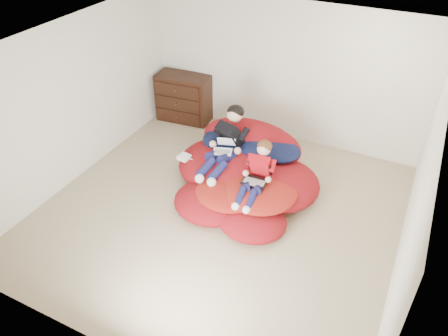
# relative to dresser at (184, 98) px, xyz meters

# --- Properties ---
(room_shell) EXTENTS (5.10, 5.10, 2.77)m
(room_shell) POSITION_rel_dresser_xyz_m (1.90, -2.23, -0.24)
(room_shell) COLOR tan
(room_shell) RESTS_ON ground
(dresser) EXTENTS (1.08, 0.63, 0.93)m
(dresser) POSITION_rel_dresser_xyz_m (0.00, 0.00, 0.00)
(dresser) COLOR black
(dresser) RESTS_ON ground
(beanbag_pile) EXTENTS (2.36, 2.34, 0.87)m
(beanbag_pile) POSITION_rel_dresser_xyz_m (1.96, -1.48, -0.20)
(beanbag_pile) COLOR maroon
(beanbag_pile) RESTS_ON ground
(cream_pillow) EXTENTS (0.46, 0.29, 0.29)m
(cream_pillow) POSITION_rel_dresser_xyz_m (1.46, -0.71, 0.16)
(cream_pillow) COLOR beige
(cream_pillow) RESTS_ON beanbag_pile
(older_boy) EXTENTS (0.46, 1.23, 0.83)m
(older_boy) POSITION_rel_dresser_xyz_m (1.61, -1.40, 0.26)
(older_boy) COLOR black
(older_boy) RESTS_ON beanbag_pile
(younger_boy) EXTENTS (0.32, 0.96, 0.71)m
(younger_boy) POSITION_rel_dresser_xyz_m (2.32, -1.84, 0.17)
(younger_boy) COLOR red
(younger_boy) RESTS_ON beanbag_pile
(laptop_white) EXTENTS (0.34, 0.39, 0.20)m
(laptop_white) POSITION_rel_dresser_xyz_m (1.61, -1.48, 0.17)
(laptop_white) COLOR white
(laptop_white) RESTS_ON older_boy
(laptop_black) EXTENTS (0.37, 0.38, 0.24)m
(laptop_black) POSITION_rel_dresser_xyz_m (2.32, -1.86, 0.10)
(laptop_black) COLOR black
(laptop_black) RESTS_ON younger_boy
(power_adapter) EXTENTS (0.20, 0.20, 0.06)m
(power_adapter) POSITION_rel_dresser_xyz_m (1.02, -1.73, -0.04)
(power_adapter) COLOR white
(power_adapter) RESTS_ON beanbag_pile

